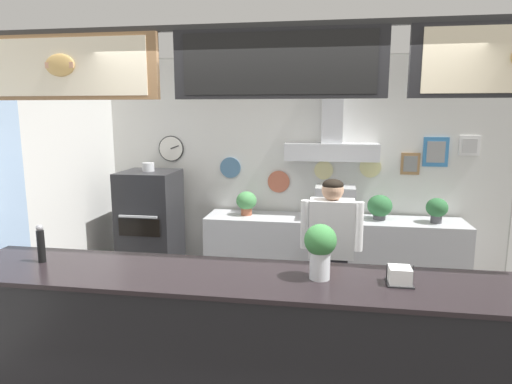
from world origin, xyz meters
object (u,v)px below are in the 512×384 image
(espresso_machine, at_px, (335,203))
(potted_basil, at_px, (380,206))
(shop_worker, at_px, (331,256))
(potted_oregano, at_px, (246,202))
(potted_thyme, at_px, (437,209))
(napkin_holder, at_px, (400,276))
(pizza_oven, at_px, (151,230))
(basil_vase, at_px, (320,249))
(pepper_grinder, at_px, (41,244))

(espresso_machine, distance_m, potted_basil, 0.51)
(potted_basil, bearing_deg, shop_worker, -114.95)
(potted_oregano, bearing_deg, espresso_machine, -2.47)
(espresso_machine, height_order, potted_thyme, espresso_machine)
(shop_worker, height_order, potted_thyme, shop_worker)
(potted_oregano, relative_size, potted_thyme, 1.02)
(napkin_holder, bearing_deg, potted_basil, 86.37)
(shop_worker, height_order, potted_oregano, shop_worker)
(shop_worker, distance_m, napkin_holder, 1.29)
(pizza_oven, bearing_deg, potted_oregano, 9.02)
(potted_oregano, height_order, basil_vase, basil_vase)
(shop_worker, bearing_deg, potted_thyme, -135.22)
(espresso_machine, distance_m, basil_vase, 2.33)
(pizza_oven, distance_m, potted_oregano, 1.20)
(basil_vase, bearing_deg, napkin_holder, -1.65)
(espresso_machine, height_order, potted_oregano, espresso_machine)
(pizza_oven, bearing_deg, potted_basil, 4.08)
(basil_vase, height_order, pepper_grinder, basil_vase)
(napkin_holder, bearing_deg, shop_worker, 108.50)
(pepper_grinder, bearing_deg, napkin_holder, -0.62)
(basil_vase, bearing_deg, potted_thyme, 61.71)
(potted_oregano, bearing_deg, pizza_oven, -170.98)
(pizza_oven, relative_size, espresso_machine, 3.15)
(pepper_grinder, bearing_deg, potted_oregano, 66.11)
(pizza_oven, height_order, basil_vase, pizza_oven)
(shop_worker, height_order, pepper_grinder, shop_worker)
(espresso_machine, relative_size, potted_oregano, 1.70)
(potted_basil, bearing_deg, espresso_machine, -173.77)
(basil_vase, bearing_deg, espresso_machine, 86.71)
(potted_basil, xyz_separation_m, napkin_holder, (-0.15, -2.38, 0.06))
(shop_worker, xyz_separation_m, potted_oregano, (-0.99, 1.18, 0.23))
(pizza_oven, distance_m, shop_worker, 2.35)
(espresso_machine, bearing_deg, shop_worker, -92.35)
(shop_worker, xyz_separation_m, basil_vase, (-0.09, -1.18, 0.43))
(potted_basil, distance_m, basil_vase, 2.46)
(pizza_oven, height_order, potted_basil, pizza_oven)
(espresso_machine, height_order, basil_vase, basil_vase)
(potted_basil, height_order, pepper_grinder, pepper_grinder)
(pizza_oven, relative_size, potted_basil, 5.34)
(espresso_machine, distance_m, napkin_holder, 2.36)
(pizza_oven, bearing_deg, basil_vase, -46.96)
(pizza_oven, distance_m, espresso_machine, 2.20)
(espresso_machine, relative_size, basil_vase, 1.36)
(potted_basil, bearing_deg, potted_thyme, -5.98)
(shop_worker, bearing_deg, napkin_holder, 109.07)
(potted_thyme, xyz_separation_m, pepper_grinder, (-3.18, -2.30, 0.13))
(espresso_machine, bearing_deg, potted_basil, 6.23)
(pizza_oven, height_order, espresso_machine, pizza_oven)
(potted_thyme, height_order, napkin_holder, napkin_holder)
(potted_basil, xyz_separation_m, basil_vase, (-0.64, -2.37, 0.21))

